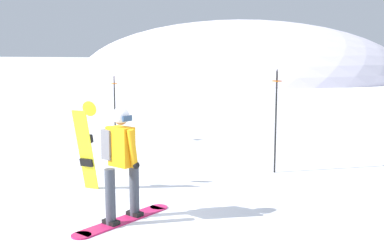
# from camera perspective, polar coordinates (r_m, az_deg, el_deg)

# --- Properties ---
(ground_plane) EXTENTS (300.00, 300.00, 0.00)m
(ground_plane) POSITION_cam_1_polar(r_m,az_deg,el_deg) (7.77, -8.78, -10.21)
(ground_plane) COLOR white
(ridge_peak_main) EXTENTS (30.29, 27.26, 10.65)m
(ridge_peak_main) POSITION_cam_1_polar(r_m,az_deg,el_deg) (46.64, 5.32, 5.68)
(ridge_peak_main) COLOR white
(ridge_peak_main) RESTS_ON ground
(snowboarder_main) EXTENTS (0.72, 1.78, 1.71)m
(snowboarder_main) POSITION_cam_1_polar(r_m,az_deg,el_deg) (7.24, -8.37, -4.04)
(snowboarder_main) COLOR #D11E5B
(snowboarder_main) RESTS_ON ground
(spare_snowboard) EXTENTS (0.28, 0.38, 1.63)m
(spare_snowboard) POSITION_cam_1_polar(r_m,az_deg,el_deg) (8.95, -12.28, -2.29)
(spare_snowboard) COLOR yellow
(spare_snowboard) RESTS_ON ground
(piste_marker_near) EXTENTS (0.20, 0.20, 2.17)m
(piste_marker_near) POSITION_cam_1_polar(r_m,az_deg,el_deg) (10.14, 9.80, 1.38)
(piste_marker_near) COLOR black
(piste_marker_near) RESTS_ON ground
(piste_marker_far) EXTENTS (0.20, 0.20, 1.90)m
(piste_marker_far) POSITION_cam_1_polar(r_m,az_deg,el_deg) (13.40, -9.04, 2.57)
(piste_marker_far) COLOR black
(piste_marker_far) RESTS_ON ground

